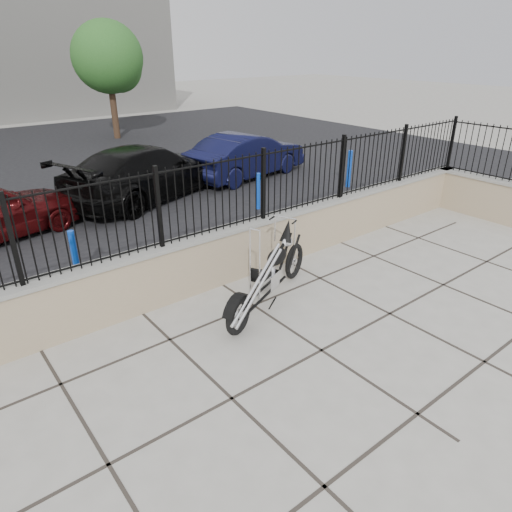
{
  "coord_description": "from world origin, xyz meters",
  "views": [
    {
      "loc": [
        -3.85,
        -3.43,
        3.78
      ],
      "look_at": [
        0.21,
        1.71,
        0.73
      ],
      "focal_mm": 32.0,
      "sensor_mm": 36.0,
      "label": 1
    }
  ],
  "objects": [
    {
      "name": "car_blue",
      "position": [
        4.63,
        7.75,
        0.68
      ],
      "size": [
        4.29,
        2.13,
        1.35
      ],
      "primitive_type": "imported",
      "rotation": [
        0.0,
        0.0,
        1.75
      ],
      "color": "black",
      "rests_on": "parking_lot"
    },
    {
      "name": "bollard_b",
      "position": [
        2.99,
        5.14,
        0.46
      ],
      "size": [
        0.11,
        0.11,
        0.91
      ],
      "primitive_type": "cylinder",
      "rotation": [
        0.0,
        0.0,
        0.02
      ],
      "color": "blue",
      "rests_on": "ground_plane"
    },
    {
      "name": "retaining_wall",
      "position": [
        0.0,
        2.5,
        0.48
      ],
      "size": [
        14.0,
        0.36,
        0.96
      ],
      "primitive_type": "cube",
      "color": "gray",
      "rests_on": "ground_plane"
    },
    {
      "name": "chopper_motorcycle",
      "position": [
        0.21,
        1.41,
        0.73
      ],
      "size": [
        2.41,
        1.37,
        1.46
      ],
      "primitive_type": null,
      "rotation": [
        0.0,
        0.0,
        0.41
      ],
      "color": "black",
      "rests_on": "ground_plane"
    },
    {
      "name": "wall_return",
      "position": [
        6.85,
        1.3,
        0.48
      ],
      "size": [
        0.36,
        2.5,
        0.96
      ],
      "primitive_type": "cube",
      "color": "gray",
      "rests_on": "ground_plane"
    },
    {
      "name": "fence_return",
      "position": [
        6.85,
        1.3,
        1.56
      ],
      "size": [
        0.08,
        2.3,
        1.2
      ],
      "primitive_type": "cube",
      "color": "black",
      "rests_on": "wall_return"
    },
    {
      "name": "bollard_a",
      "position": [
        -1.87,
        4.15,
        0.46
      ],
      "size": [
        0.14,
        0.14,
        0.91
      ],
      "primitive_type": "cylinder",
      "rotation": [
        0.0,
        0.0,
        -0.34
      ],
      "color": "blue",
      "rests_on": "ground_plane"
    },
    {
      "name": "bollard_c",
      "position": [
        6.28,
        5.06,
        0.53
      ],
      "size": [
        0.13,
        0.13,
        1.06
      ],
      "primitive_type": "cylinder",
      "rotation": [
        0.0,
        0.0,
        -0.02
      ],
      "color": "#0B5EB3",
      "rests_on": "ground_plane"
    },
    {
      "name": "ground_plane",
      "position": [
        0.0,
        0.0,
        0.0
      ],
      "size": [
        90.0,
        90.0,
        0.0
      ],
      "primitive_type": "plane",
      "color": "#99968E",
      "rests_on": "ground"
    },
    {
      "name": "iron_fence",
      "position": [
        0.0,
        2.5,
        1.56
      ],
      "size": [
        14.0,
        0.08,
        1.2
      ],
      "primitive_type": "cube",
      "color": "black",
      "rests_on": "retaining_wall"
    },
    {
      "name": "tree_right",
      "position": [
        4.07,
        16.5,
        3.43
      ],
      "size": [
        2.9,
        2.9,
        4.89
      ],
      "rotation": [
        0.0,
        0.0,
        0.1
      ],
      "color": "#382619",
      "rests_on": "ground_plane"
    },
    {
      "name": "car_black",
      "position": [
        1.23,
        7.68,
        0.71
      ],
      "size": [
        5.29,
        3.59,
        1.42
      ],
      "primitive_type": "imported",
      "rotation": [
        0.0,
        0.0,
        1.93
      ],
      "color": "black",
      "rests_on": "parking_lot"
    },
    {
      "name": "parking_lot",
      "position": [
        0.0,
        12.5,
        0.0
      ],
      "size": [
        30.0,
        30.0,
        0.0
      ],
      "primitive_type": "plane",
      "color": "black",
      "rests_on": "ground"
    }
  ]
}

